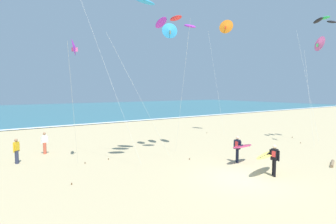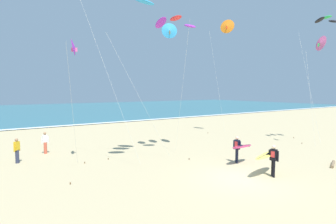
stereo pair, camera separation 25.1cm
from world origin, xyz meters
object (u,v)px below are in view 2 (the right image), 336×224
kite_delta_amber_mid (227,27)px  surfer_trailing (239,147)px  bystander_white_top (45,143)px  kite_arc_emerald_distant (326,20)px  bystander_yellow_top (17,150)px  kite_delta_violet_high (74,48)px  kite_arc_scarlet_far (176,23)px  surfer_lead (270,157)px  kite_delta_cobalt_near (169,31)px  driftwood_log (333,164)px  kite_delta_rose_low (320,44)px

kite_delta_amber_mid → surfer_trailing: bearing=-131.4°
bystander_white_top → kite_arc_emerald_distant: bearing=-25.1°
bystander_white_top → bystander_yellow_top: bearing=-137.2°
kite_delta_violet_high → bystander_yellow_top: size_ratio=4.81×
kite_arc_scarlet_far → kite_arc_emerald_distant: bearing=-19.9°
surfer_lead → kite_delta_cobalt_near: bearing=110.1°
surfer_lead → kite_arc_emerald_distant: bearing=13.9°
surfer_trailing → kite_delta_violet_high: kite_delta_violet_high is taller
kite_arc_scarlet_far → bystander_white_top: size_ratio=6.15×
kite_arc_scarlet_far → bystander_yellow_top: bearing=161.6°
bystander_yellow_top → driftwood_log: bearing=-35.2°
kite_delta_cobalt_near → kite_arc_scarlet_far: kite_arc_scarlet_far is taller
kite_delta_cobalt_near → bystander_white_top: kite_delta_cobalt_near is taller
kite_arc_emerald_distant → bystander_yellow_top: bearing=160.8°
surfer_lead → driftwood_log: size_ratio=1.71×
kite_delta_amber_mid → kite_arc_emerald_distant: (3.28, -7.91, -0.60)m
kite_arc_emerald_distant → bystander_white_top: 24.16m
kite_arc_scarlet_far → driftwood_log: bearing=-52.7°
kite_delta_amber_mid → kite_delta_rose_low: size_ratio=1.33×
surfer_lead → kite_arc_scarlet_far: (-1.21, 7.07, 8.33)m
kite_arc_emerald_distant → bystander_white_top: size_ratio=6.71×
surfer_lead → bystander_yellow_top: bearing=137.0°
kite_arc_emerald_distant → bystander_yellow_top: size_ratio=6.71×
kite_arc_scarlet_far → kite_delta_rose_low: (10.14, -4.93, -1.21)m
kite_arc_scarlet_far → driftwood_log: 13.73m
kite_delta_amber_mid → kite_delta_violet_high: 16.37m
driftwood_log → kite_arc_emerald_distant: bearing=31.6°
surfer_trailing → kite_arc_scarlet_far: size_ratio=0.21×
surfer_trailing → driftwood_log: 5.73m
kite_arc_emerald_distant → bystander_white_top: (-20.10, 9.42, -9.55)m
kite_delta_amber_mid → bystander_white_top: (-16.82, 1.51, -10.15)m
surfer_trailing → bystander_yellow_top: (-11.60, 7.83, -0.23)m
surfer_trailing → kite_delta_cobalt_near: kite_delta_cobalt_near is taller
bystander_yellow_top → kite_delta_rose_low: bearing=-22.3°
kite_delta_amber_mid → kite_arc_scarlet_far: 9.61m
surfer_trailing → driftwood_log: size_ratio=1.36×
surfer_trailing → kite_arc_emerald_distant: 13.96m
kite_delta_violet_high → kite_delta_rose_low: 17.97m
surfer_lead → bystander_white_top: bearing=127.3°
kite_arc_scarlet_far → bystander_white_top: 12.78m
kite_delta_amber_mid → driftwood_log: size_ratio=7.86×
surfer_trailing → kite_delta_violet_high: bearing=148.2°
driftwood_log → surfer_lead: bearing=168.9°
bystander_yellow_top → bystander_white_top: bearing=42.8°
surfer_lead → bystander_white_top: 15.24m
kite_arc_scarlet_far → kite_delta_cobalt_near: bearing=-144.3°
surfer_lead → kite_arc_scarlet_far: 11.00m
kite_arc_emerald_distant → driftwood_log: 12.42m
kite_arc_scarlet_far → kite_delta_violet_high: size_ratio=1.28×
surfer_lead → kite_arc_emerald_distant: kite_arc_emerald_distant is taller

